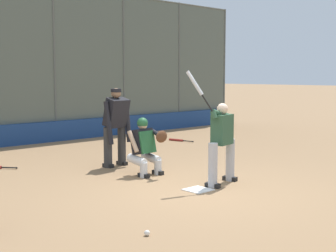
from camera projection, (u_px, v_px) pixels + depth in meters
ground_plane at (198, 190)px, 8.30m from camera, size 160.00×160.00×0.00m
home_plate_marker at (198, 190)px, 8.30m from camera, size 0.43×0.43×0.01m
backstop_fence at (13, 60)px, 13.38m from camera, size 18.69×0.08×4.75m
padding_wall at (17, 135)px, 13.54m from camera, size 18.24×0.18×0.62m
bleachers_beyond at (49, 118)px, 17.08m from camera, size 13.03×2.50×1.48m
batter_at_plate at (221, 140)px, 8.67m from camera, size 1.08×0.57×2.12m
catcher_behind_plate at (145, 145)px, 9.51m from camera, size 0.62×0.73×1.17m
umpire_home at (116, 125)px, 10.35m from camera, size 0.71×0.46×1.75m
spare_bat_near_backstop at (178, 140)px, 14.42m from camera, size 0.25×0.87×0.07m
baseball_loose at (147, 233)px, 5.93m from camera, size 0.07×0.07×0.07m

